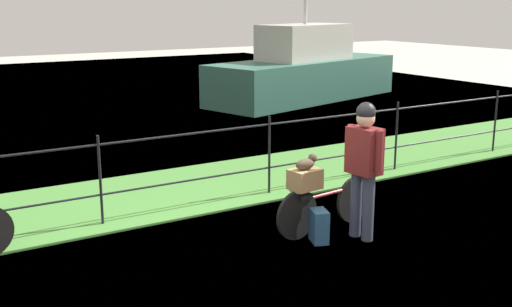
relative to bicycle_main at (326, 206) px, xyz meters
The scene contains 10 objects.
ground_plane 1.17m from the bicycle_main, 159.75° to the right, with size 60.00×60.00×0.00m, color #B2ADA3.
grass_strip 2.75m from the bicycle_main, 112.57° to the left, with size 27.00×2.40×0.03m, color #478438.
harbor_water 10.46m from the bicycle_main, 95.76° to the left, with size 30.00×30.00×0.00m, color #426684.
iron_fence 2.00m from the bicycle_main, 122.19° to the left, with size 18.04×0.04×1.19m.
bicycle_main is the anchor object (origin of this frame).
wooden_crate 0.55m from the bicycle_main, behind, with size 0.37×0.27×0.24m, color #A87F51.
terrier_dog 0.70m from the bicycle_main, behind, with size 0.32×0.17×0.18m.
cyclist_person 0.83m from the bicycle_main, 63.11° to the right, with size 0.30×0.54×1.68m.
backpack_on_paving 0.42m from the bicycle_main, 139.28° to the right, with size 0.28×0.18×0.40m, color #28517A.
moored_boat_near 11.05m from the bicycle_main, 55.25° to the left, with size 6.77×3.64×3.80m.
Camera 1 is at (-3.66, -5.52, 2.82)m, focal length 44.05 mm.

